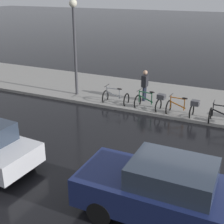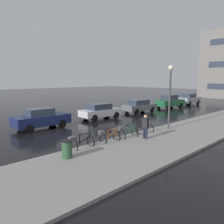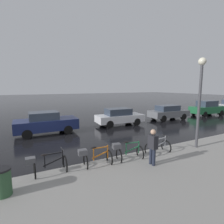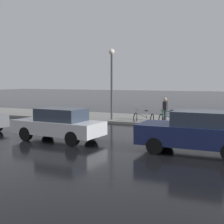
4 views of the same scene
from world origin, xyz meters
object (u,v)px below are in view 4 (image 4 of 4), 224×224
at_px(bicycle_third, 172,118).
at_px(streetlamp, 112,74).
at_px(pedestrian, 165,109).
at_px(bicycle_farthest, 144,118).
at_px(bicycle_second, 197,119).
at_px(car_white, 59,124).
at_px(car_navy, 196,132).

relative_size(bicycle_third, streetlamp, 0.30).
bearing_deg(streetlamp, pedestrian, -80.90).
bearing_deg(bicycle_farthest, bicycle_second, -92.69).
relative_size(bicycle_second, bicycle_third, 0.98).
bearing_deg(car_white, bicycle_third, -27.41).
height_order(bicycle_third, car_white, car_white).
xyz_separation_m(bicycle_second, bicycle_farthest, (0.16, 3.33, -0.10)).
height_order(bicycle_second, car_navy, car_navy).
relative_size(bicycle_third, car_navy, 0.34).
bearing_deg(pedestrian, streetlamp, 99.10).
height_order(car_white, streetlamp, streetlamp).
distance_m(car_navy, streetlamp, 10.14).
relative_size(bicycle_farthest, pedestrian, 0.71).
xyz_separation_m(car_navy, car_white, (-0.07, 6.12, -0.05)).
height_order(bicycle_farthest, pedestrian, pedestrian).
distance_m(bicycle_second, car_white, 8.40).
xyz_separation_m(pedestrian, streetlamp, (-0.57, 3.54, 2.28)).
distance_m(bicycle_second, bicycle_farthest, 3.33).
bearing_deg(car_navy, bicycle_farthest, 32.91).
bearing_deg(bicycle_third, bicycle_second, -94.07).
relative_size(car_white, streetlamp, 0.88).
bearing_deg(bicycle_third, bicycle_farthest, 88.47).
height_order(bicycle_second, bicycle_farthest, bicycle_second).
bearing_deg(bicycle_third, car_navy, -159.00).
xyz_separation_m(bicycle_farthest, car_white, (-6.86, 1.73, 0.38)).
bearing_deg(pedestrian, car_white, 159.76).
relative_size(bicycle_second, car_white, 0.33).
relative_size(car_white, pedestrian, 2.57).
relative_size(car_navy, car_white, 1.00).
bearing_deg(car_white, car_navy, -89.36).
distance_m(bicycle_second, streetlamp, 6.36).
distance_m(car_navy, car_white, 6.12).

